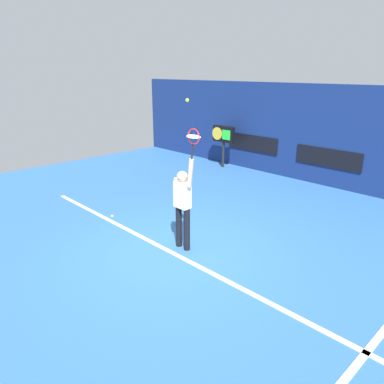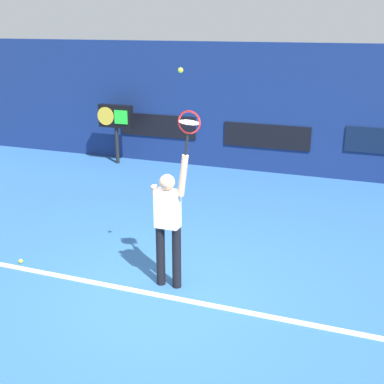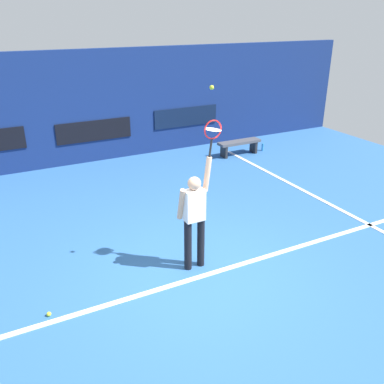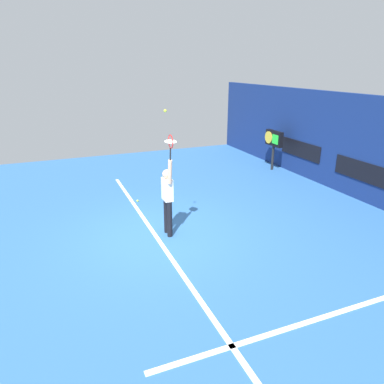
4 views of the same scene
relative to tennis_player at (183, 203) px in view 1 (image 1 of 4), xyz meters
The scene contains 10 objects.
ground_plane 1.03m from the tennis_player, 93.59° to the right, with size 18.00×18.00×0.00m, color #2D609E.
back_wall 6.47m from the tennis_player, 90.11° to the left, with size 18.00×0.20×3.20m, color navy.
sponsor_banner_center 6.32m from the tennis_player, 90.11° to the left, with size 2.20×0.03×0.60m, color black.
sponsor_banner_portside 7.00m from the tennis_player, 115.48° to the left, with size 2.20×0.03×0.60m, color black.
court_baseline 1.06m from the tennis_player, 92.11° to the right, with size 10.00×0.10×0.01m, color white.
tennis_player is the anchor object (origin of this frame).
tennis_racket 1.42m from the tennis_player, ahead, with size 0.35×0.27×0.62m.
tennis_ball 2.10m from the tennis_player, 19.86° to the right, with size 0.07×0.07×0.07m, color #CCE033.
scoreboard_clock 7.02m from the tennis_player, 124.54° to the left, with size 0.96×0.20×1.59m.
spare_ball 2.69m from the tennis_player, behind, with size 0.07×0.07×0.07m, color #CCE033.
Camera 1 is at (5.26, -4.61, 3.62)m, focal length 34.48 mm.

